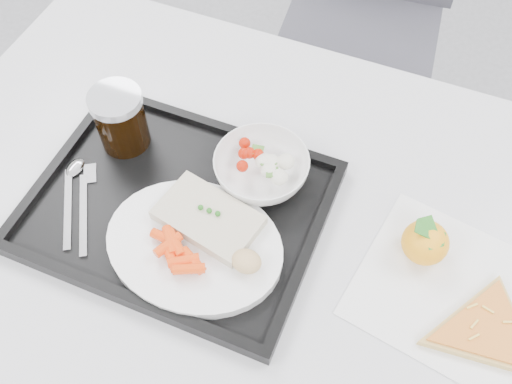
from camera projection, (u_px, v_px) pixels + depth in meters
The scene contains 13 objects.
table at pixel (260, 235), 0.96m from camera, with size 1.20×0.80×0.75m.
tray at pixel (178, 207), 0.90m from camera, with size 0.45×0.35×0.03m.
dinner_plate at pixel (195, 245), 0.85m from camera, with size 0.27×0.27×0.02m.
fish_fillet at pixel (208, 218), 0.85m from camera, with size 0.17×0.12×0.03m.
bread_roll at pixel (246, 261), 0.80m from camera, with size 0.05×0.04×0.03m.
salad_bowl at pixel (262, 168), 0.91m from camera, with size 0.15×0.15×0.05m.
cola_glass at pixel (120, 119), 0.92m from camera, with size 0.09×0.09×0.11m.
cutlery at pixel (77, 193), 0.91m from camera, with size 0.13×0.16×0.01m.
napkin at pixel (447, 289), 0.83m from camera, with size 0.28×0.28×0.00m.
tangerine at pixel (425, 242), 0.84m from camera, with size 0.08×0.08×0.07m.
pizza_slice at pixel (486, 331), 0.79m from camera, with size 0.27×0.27×0.02m.
carrot_pile at pixel (177, 252), 0.81m from camera, with size 0.10×0.07×0.02m.
salad_contents at pixel (266, 163), 0.90m from camera, with size 0.10×0.06×0.02m.
Camera 1 is at (0.17, -0.14, 1.52)m, focal length 40.00 mm.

